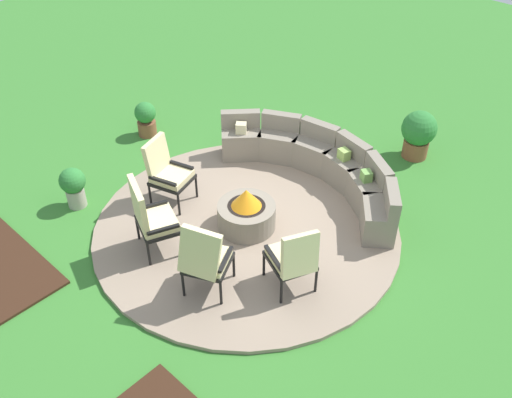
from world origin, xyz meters
TOP-DOWN VIEW (x-y plane):
  - ground_plane at (0.00, 0.00)m, footprint 24.00×24.00m
  - patio_circle at (0.00, 0.00)m, footprint 4.48×4.48m
  - fire_pit at (0.00, 0.00)m, footprint 0.85×0.85m
  - curved_stone_bench at (0.06, 1.59)m, footprint 3.61×1.35m
  - lounge_chair_front_left at (-1.32, -0.37)m, footprint 0.70×0.67m
  - lounge_chair_front_right at (-0.60, -1.23)m, footprint 0.77×0.73m
  - lounge_chair_back_left at (0.52, -1.27)m, footprint 0.74×0.76m
  - lounge_chair_back_right at (1.28, -0.47)m, footprint 0.75×0.72m
  - potted_plant_0 at (0.77, 3.41)m, footprint 0.60×0.60m
  - potted_plant_1 at (-3.18, 0.66)m, footprint 0.38×0.38m
  - potted_plant_2 at (-2.31, -1.40)m, footprint 0.40×0.40m

SIDE VIEW (x-z plane):
  - ground_plane at x=0.00m, z-range 0.00..0.00m
  - patio_circle at x=0.00m, z-range 0.00..0.06m
  - fire_pit at x=0.00m, z-range -0.02..0.64m
  - potted_plant_1 at x=-3.18m, z-range 0.02..0.67m
  - curved_stone_bench at x=0.06m, z-range -0.01..0.77m
  - potted_plant_2 at x=-2.31m, z-range 0.05..0.72m
  - potted_plant_0 at x=0.77m, z-range 0.05..0.91m
  - lounge_chair_back_right at x=1.28m, z-range 0.09..1.10m
  - lounge_chair_front_left at x=-1.32m, z-range 0.08..1.14m
  - lounge_chair_back_left at x=0.52m, z-range 0.05..1.22m
  - lounge_chair_front_right at x=-0.60m, z-range 0.06..1.23m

